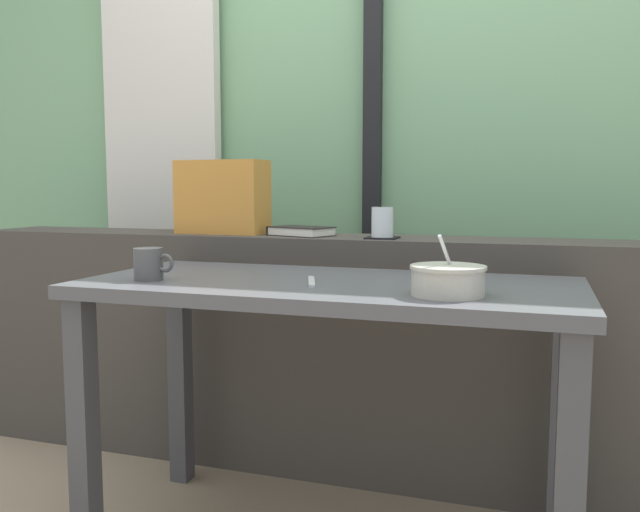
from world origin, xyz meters
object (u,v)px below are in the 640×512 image
object	(u,v)px
juice_glass	(382,224)
throw_pillow	(222,197)
fork_utensil	(312,281)
ceramic_mug	(149,264)
closed_book	(301,231)
soup_bowl	(448,281)
breakfast_table	(329,326)
coaster_square	(382,238)

from	to	relation	value
juice_glass	throw_pillow	size ratio (longest dim) A/B	0.30
fork_utensil	ceramic_mug	xyz separation A→B (m)	(-0.42, -0.09, 0.04)
throw_pillow	closed_book	bearing A→B (deg)	-3.03
throw_pillow	soup_bowl	distance (m)	1.10
breakfast_table	juice_glass	xyz separation A→B (m)	(0.04, 0.45, 0.25)
throw_pillow	ceramic_mug	xyz separation A→B (m)	(0.10, -0.63, -0.17)
soup_bowl	ceramic_mug	world-z (taller)	soup_bowl
coaster_square	juice_glass	distance (m)	0.05
fork_utensil	coaster_square	bearing A→B (deg)	61.70
breakfast_table	soup_bowl	distance (m)	0.38
ceramic_mug	coaster_square	bearing A→B (deg)	49.57
juice_glass	coaster_square	bearing A→B (deg)	116.57
closed_book	fork_utensil	xyz separation A→B (m)	(0.22, -0.53, -0.09)
closed_book	throw_pillow	bearing A→B (deg)	176.97
coaster_square	fork_utensil	world-z (taller)	coaster_square
coaster_square	fork_utensil	distance (m)	0.50
juice_glass	soup_bowl	size ratio (longest dim) A/B	0.57
breakfast_table	soup_bowl	xyz separation A→B (m)	(0.32, -0.13, 0.15)
breakfast_table	throw_pillow	size ratio (longest dim) A/B	4.01
throw_pillow	breakfast_table	bearing A→B (deg)	-42.06
throw_pillow	fork_utensil	bearing A→B (deg)	-46.04
coaster_square	ceramic_mug	distance (m)	0.76
breakfast_table	juice_glass	distance (m)	0.51
breakfast_table	soup_bowl	bearing A→B (deg)	-22.56
juice_glass	ceramic_mug	bearing A→B (deg)	-130.43
breakfast_table	soup_bowl	size ratio (longest dim) A/B	7.48
throw_pillow	soup_bowl	size ratio (longest dim) A/B	1.87
coaster_square	fork_utensil	bearing A→B (deg)	-98.47
fork_utensil	breakfast_table	bearing A→B (deg)	30.10
soup_bowl	throw_pillow	bearing A→B (deg)	144.12
breakfast_table	fork_utensil	distance (m)	0.13
coaster_square	juice_glass	bearing A→B (deg)	-63.43
coaster_square	closed_book	size ratio (longest dim) A/B	0.42
soup_bowl	ceramic_mug	bearing A→B (deg)	179.70
throw_pillow	fork_utensil	size ratio (longest dim) A/B	1.88
throw_pillow	ceramic_mug	world-z (taller)	throw_pillow
juice_glass	fork_utensil	xyz separation A→B (m)	(-0.07, -0.49, -0.12)
juice_glass	closed_book	xyz separation A→B (m)	(-0.29, 0.04, -0.03)
coaster_square	closed_book	xyz separation A→B (m)	(-0.29, 0.04, 0.01)
fork_utensil	ceramic_mug	world-z (taller)	ceramic_mug
breakfast_table	throw_pillow	distance (m)	0.82
juice_glass	throw_pillow	world-z (taller)	throw_pillow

